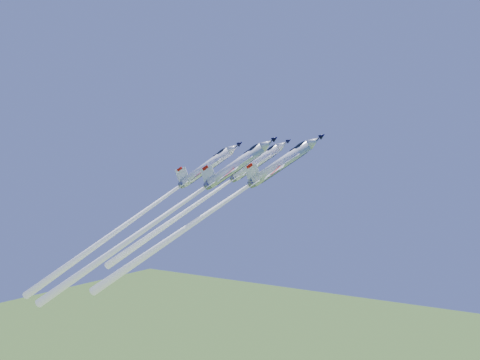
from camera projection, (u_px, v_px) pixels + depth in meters
The scene contains 4 objects.
jet_lead at pixel (206, 215), 106.29m from camera, with size 42.51×19.79×39.83m.
jet_left at pixel (198, 203), 113.06m from camera, with size 36.10×16.81×33.73m.
jet_right at pixel (154, 223), 101.74m from camera, with size 43.00×19.96×40.72m.
jet_slot at pixel (131, 221), 112.00m from camera, with size 43.46×20.15×41.35m.
Camera 1 is at (56.63, -87.08, 97.56)m, focal length 40.00 mm.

